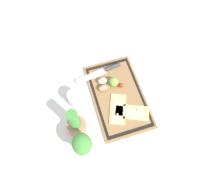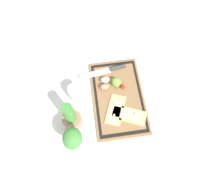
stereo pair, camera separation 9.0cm
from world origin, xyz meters
name	(u,v)px [view 1 (the left image)]	position (x,y,z in m)	size (l,w,h in m)	color
ground_plane	(118,97)	(0.00, 0.00, 0.00)	(6.00, 6.00, 0.00)	white
cutting_board	(118,96)	(0.00, 0.00, 0.01)	(0.52, 0.31, 0.02)	#997047
pizza_slice_near	(131,112)	(-0.13, -0.04, 0.02)	(0.16, 0.22, 0.02)	#DBBC7F
pizza_slice_far	(118,109)	(-0.09, 0.03, 0.02)	(0.21, 0.15, 0.02)	#DBBC7F
knife	(105,70)	(0.19, 0.02, 0.02)	(0.07, 0.30, 0.02)	silver
egg_brown	(103,88)	(0.07, 0.07, 0.04)	(0.04, 0.06, 0.04)	tan
egg_pink	(102,81)	(0.11, 0.06, 0.04)	(0.04, 0.06, 0.04)	beige
lime	(114,82)	(0.08, 0.00, 0.05)	(0.06, 0.06, 0.06)	#7FB742
cherry_tomato_red	(121,85)	(0.05, -0.04, 0.03)	(0.03, 0.03, 0.03)	red
herb_pot	(76,124)	(-0.12, 0.28, 0.08)	(0.11, 0.11, 0.23)	#AD7A5B
sauce_jar	(76,99)	(0.04, 0.25, 0.05)	(0.08, 0.08, 0.11)	silver
herb_glass	(83,145)	(-0.25, 0.27, 0.12)	(0.11, 0.10, 0.20)	silver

